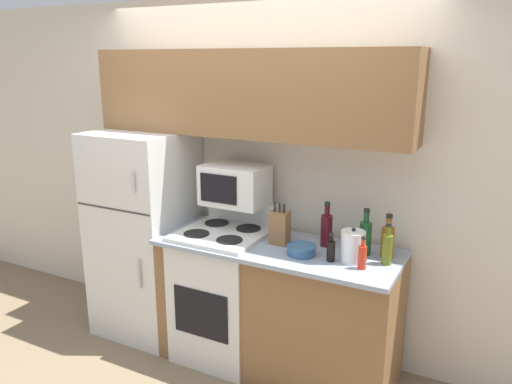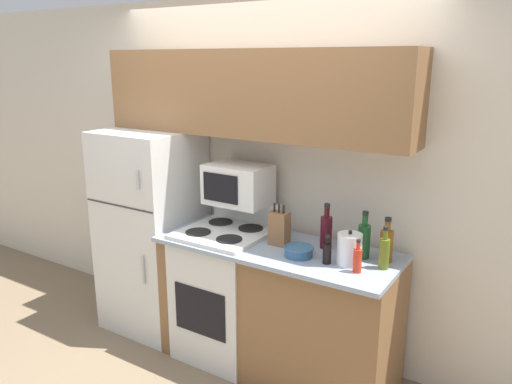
{
  "view_description": "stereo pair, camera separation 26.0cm",
  "coord_description": "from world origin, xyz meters",
  "px_view_note": "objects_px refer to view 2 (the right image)",
  "views": [
    {
      "loc": [
        1.66,
        -2.53,
        2.11
      ],
      "look_at": [
        0.19,
        0.27,
        1.27
      ],
      "focal_mm": 35.0,
      "sensor_mm": 36.0,
      "label": 1
    },
    {
      "loc": [
        1.88,
        -2.4,
        2.11
      ],
      "look_at": [
        0.19,
        0.27,
        1.27
      ],
      "focal_mm": 35.0,
      "sensor_mm": 36.0,
      "label": 2
    }
  ],
  "objects_px": {
    "knife_block": "(279,228)",
    "bottle_wine_green": "(364,240)",
    "bottle_olive_oil": "(384,252)",
    "bottle_whiskey": "(386,244)",
    "bottle_wine_red": "(326,231)",
    "bowl": "(299,251)",
    "microwave": "(238,184)",
    "stove": "(226,290)",
    "kettle": "(349,249)",
    "bottle_hot_sauce": "(357,259)",
    "refrigerator": "(152,231)",
    "bottle_soy_sauce": "(327,252)"
  },
  "relations": [
    {
      "from": "knife_block",
      "to": "bottle_soy_sauce",
      "type": "relative_size",
      "value": 1.58
    },
    {
      "from": "stove",
      "to": "bottle_soy_sauce",
      "type": "distance_m",
      "value": 0.97
    },
    {
      "from": "stove",
      "to": "bottle_hot_sauce",
      "type": "relative_size",
      "value": 5.54
    },
    {
      "from": "knife_block",
      "to": "bottle_whiskey",
      "type": "height_order",
      "value": "knife_block"
    },
    {
      "from": "knife_block",
      "to": "bottle_wine_green",
      "type": "height_order",
      "value": "bottle_wine_green"
    },
    {
      "from": "bowl",
      "to": "bottle_hot_sauce",
      "type": "bearing_deg",
      "value": -5.22
    },
    {
      "from": "knife_block",
      "to": "bottle_wine_red",
      "type": "xyz_separation_m",
      "value": [
        0.29,
        0.11,
        0.0
      ]
    },
    {
      "from": "bottle_whiskey",
      "to": "stove",
      "type": "bearing_deg",
      "value": -173.63
    },
    {
      "from": "microwave",
      "to": "bottle_olive_oil",
      "type": "height_order",
      "value": "microwave"
    },
    {
      "from": "bottle_soy_sauce",
      "to": "bottle_whiskey",
      "type": "bearing_deg",
      "value": 37.05
    },
    {
      "from": "microwave",
      "to": "bottle_wine_green",
      "type": "height_order",
      "value": "microwave"
    },
    {
      "from": "stove",
      "to": "bottle_whiskey",
      "type": "distance_m",
      "value": 1.24
    },
    {
      "from": "bottle_whiskey",
      "to": "kettle",
      "type": "xyz_separation_m",
      "value": [
        -0.17,
        -0.16,
        -0.01
      ]
    },
    {
      "from": "bottle_soy_sauce",
      "to": "refrigerator",
      "type": "bearing_deg",
      "value": 175.34
    },
    {
      "from": "bottle_olive_oil",
      "to": "bottle_wine_green",
      "type": "distance_m",
      "value": 0.19
    },
    {
      "from": "bottle_whiskey",
      "to": "bottle_olive_oil",
      "type": "bearing_deg",
      "value": -77.7
    },
    {
      "from": "knife_block",
      "to": "bottle_wine_red",
      "type": "height_order",
      "value": "bottle_wine_red"
    },
    {
      "from": "knife_block",
      "to": "bottle_wine_red",
      "type": "distance_m",
      "value": 0.31
    },
    {
      "from": "bottle_wine_red",
      "to": "kettle",
      "type": "height_order",
      "value": "bottle_wine_red"
    },
    {
      "from": "stove",
      "to": "bottle_whiskey",
      "type": "xyz_separation_m",
      "value": [
        1.11,
        0.12,
        0.54
      ]
    },
    {
      "from": "refrigerator",
      "to": "kettle",
      "type": "height_order",
      "value": "refrigerator"
    },
    {
      "from": "bottle_olive_oil",
      "to": "bottle_whiskey",
      "type": "bearing_deg",
      "value": 102.3
    },
    {
      "from": "stove",
      "to": "bottle_soy_sauce",
      "type": "relative_size",
      "value": 6.16
    },
    {
      "from": "stove",
      "to": "kettle",
      "type": "height_order",
      "value": "kettle"
    },
    {
      "from": "bottle_whiskey",
      "to": "bottle_wine_red",
      "type": "distance_m",
      "value": 0.4
    },
    {
      "from": "bottle_whiskey",
      "to": "bottle_wine_red",
      "type": "relative_size",
      "value": 0.93
    },
    {
      "from": "stove",
      "to": "bowl",
      "type": "distance_m",
      "value": 0.79
    },
    {
      "from": "refrigerator",
      "to": "bottle_wine_red",
      "type": "relative_size",
      "value": 5.32
    },
    {
      "from": "knife_block",
      "to": "microwave",
      "type": "bearing_deg",
      "value": 164.35
    },
    {
      "from": "knife_block",
      "to": "bottle_wine_green",
      "type": "bearing_deg",
      "value": 8.46
    },
    {
      "from": "microwave",
      "to": "bottle_soy_sauce",
      "type": "distance_m",
      "value": 0.88
    },
    {
      "from": "microwave",
      "to": "bottle_whiskey",
      "type": "bearing_deg",
      "value": -0.82
    },
    {
      "from": "bottle_olive_oil",
      "to": "bottle_wine_red",
      "type": "bearing_deg",
      "value": 163.77
    },
    {
      "from": "bowl",
      "to": "bottle_wine_red",
      "type": "relative_size",
      "value": 0.63
    },
    {
      "from": "microwave",
      "to": "stove",
      "type": "bearing_deg",
      "value": -97.81
    },
    {
      "from": "microwave",
      "to": "bowl",
      "type": "xyz_separation_m",
      "value": [
        0.61,
        -0.22,
        -0.3
      ]
    },
    {
      "from": "microwave",
      "to": "refrigerator",
      "type": "bearing_deg",
      "value": -171.93
    },
    {
      "from": "bowl",
      "to": "bottle_olive_oil",
      "type": "distance_m",
      "value": 0.52
    },
    {
      "from": "refrigerator",
      "to": "bottle_olive_oil",
      "type": "relative_size",
      "value": 6.14
    },
    {
      "from": "bowl",
      "to": "kettle",
      "type": "bearing_deg",
      "value": 8.48
    },
    {
      "from": "refrigerator",
      "to": "bottle_wine_green",
      "type": "bearing_deg",
      "value": 2.54
    },
    {
      "from": "knife_block",
      "to": "bottle_wine_red",
      "type": "bearing_deg",
      "value": 21.17
    },
    {
      "from": "knife_block",
      "to": "bottle_wine_green",
      "type": "relative_size",
      "value": 0.95
    },
    {
      "from": "refrigerator",
      "to": "stove",
      "type": "distance_m",
      "value": 0.8
    },
    {
      "from": "microwave",
      "to": "bottle_wine_red",
      "type": "bearing_deg",
      "value": -0.2
    },
    {
      "from": "bottle_olive_oil",
      "to": "bottle_whiskey",
      "type": "xyz_separation_m",
      "value": [
        -0.02,
        0.11,
        0.01
      ]
    },
    {
      "from": "bottle_olive_oil",
      "to": "kettle",
      "type": "relative_size",
      "value": 1.2
    },
    {
      "from": "bowl",
      "to": "bottle_hot_sauce",
      "type": "xyz_separation_m",
      "value": [
        0.4,
        -0.04,
        0.04
      ]
    },
    {
      "from": "knife_block",
      "to": "bottle_olive_oil",
      "type": "relative_size",
      "value": 1.09
    },
    {
      "from": "knife_block",
      "to": "bottle_wine_green",
      "type": "xyz_separation_m",
      "value": [
        0.55,
        0.08,
        0.0
      ]
    }
  ]
}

